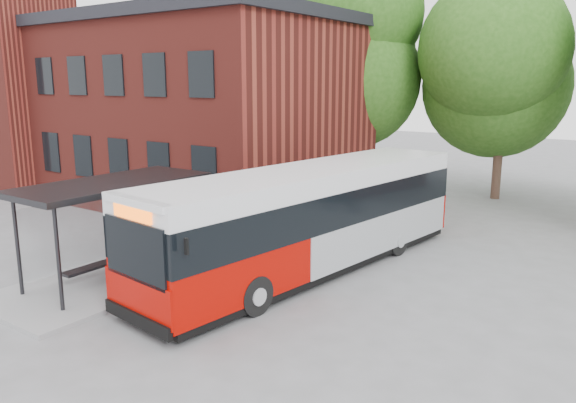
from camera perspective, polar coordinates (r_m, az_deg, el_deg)
The scene contains 7 objects.
ground at distance 14.54m, azimuth -2.42°, elevation -10.38°, with size 100.00×100.00×0.00m, color slate.
station_building at distance 28.95m, azimuth -12.09°, elevation 9.23°, with size 18.40×10.40×8.50m, color maroon, non-canonical shape.
clock_tower at distance 31.61m, azimuth -25.92°, elevation 17.36°, with size 5.20×5.20×18.20m, color maroon, non-canonical shape.
bus_shelter at distance 16.49m, azimuth -17.13°, elevation -2.87°, with size 3.60×7.00×2.90m, color #252528, non-canonical shape.
tree_0 at distance 30.18m, azimuth 7.35°, elevation 11.88°, with size 7.92×7.92×11.00m, color #275416, non-canonical shape.
tree_1 at distance 28.53m, azimuth 21.02°, elevation 10.58°, with size 7.92×7.92×10.40m, color #275416, non-canonical shape.
city_bus at distance 16.62m, azimuth 2.44°, elevation -1.86°, with size 2.60×12.21×3.10m, color #A80600, non-canonical shape.
Camera 1 is at (8.27, -10.59, 5.55)m, focal length 35.00 mm.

